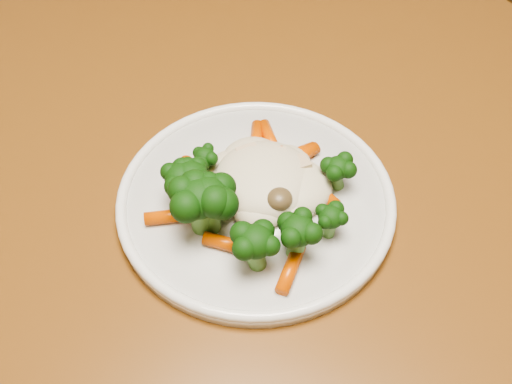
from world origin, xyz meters
TOP-DOWN VIEW (x-y plane):
  - dining_table at (-0.13, -0.32)m, footprint 1.54×1.28m
  - plate at (-0.14, -0.34)m, footprint 0.25×0.25m
  - meal at (-0.15, -0.36)m, footprint 0.18×0.17m

SIDE VIEW (x-z plane):
  - dining_table at x=-0.13m, z-range 0.29..1.04m
  - plate at x=-0.14m, z-range 0.75..0.76m
  - meal at x=-0.15m, z-range 0.76..0.81m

